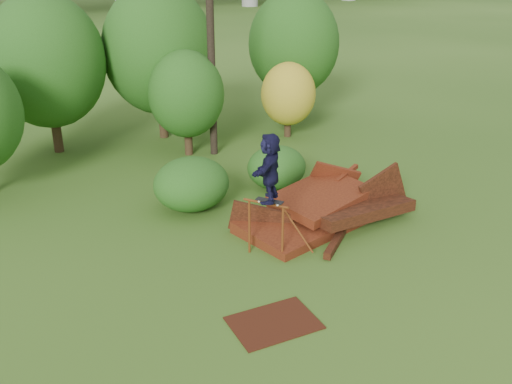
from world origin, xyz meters
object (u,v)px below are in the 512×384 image
skater (270,167)px  utility_pole (211,31)px  flat_plate (274,323)px  scrap_pile (324,209)px

skater → utility_pole: bearing=-151.3°
skater → flat_plate: 3.78m
skater → flat_plate: bearing=15.9°
scrap_pile → flat_plate: scrap_pile is taller
scrap_pile → utility_pole: size_ratio=0.60×
scrap_pile → utility_pole: 8.23m
scrap_pile → skater: (-2.53, -0.84, 2.10)m
scrap_pile → flat_plate: size_ratio=3.02×
scrap_pile → skater: size_ratio=3.14×
utility_pole → skater: bearing=-109.4°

